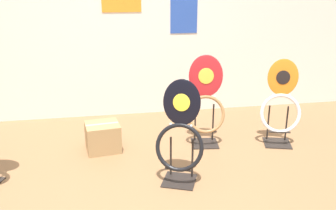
# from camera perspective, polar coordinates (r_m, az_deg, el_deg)

# --- Properties ---
(wall_back) EXTENTS (8.00, 0.07, 2.60)m
(wall_back) POSITION_cam_1_polar(r_m,az_deg,el_deg) (4.76, -6.02, 13.73)
(wall_back) COLOR silver
(wall_back) RESTS_ON ground_plane
(toilet_seat_display_orange_sun) EXTENTS (0.44, 0.35, 0.93)m
(toilet_seat_display_orange_sun) POSITION_cam_1_polar(r_m,az_deg,el_deg) (4.11, 16.79, -0.43)
(toilet_seat_display_orange_sun) COLOR black
(toilet_seat_display_orange_sun) RESTS_ON ground_plane
(toilet_seat_display_crimson_swirl) EXTENTS (0.42, 0.32, 0.96)m
(toilet_seat_display_crimson_swirl) POSITION_cam_1_polar(r_m,az_deg,el_deg) (3.95, 5.78, 0.34)
(toilet_seat_display_crimson_swirl) COLOR black
(toilet_seat_display_crimson_swirl) RESTS_ON ground_plane
(toilet_seat_display_jazz_black) EXTENTS (0.45, 0.37, 0.91)m
(toilet_seat_display_jazz_black) POSITION_cam_1_polar(r_m,az_deg,el_deg) (3.19, 1.85, -4.96)
(toilet_seat_display_jazz_black) COLOR black
(toilet_seat_display_jazz_black) RESTS_ON ground_plane
(storage_box) EXTENTS (0.38, 0.36, 0.29)m
(storage_box) POSITION_cam_1_polar(r_m,az_deg,el_deg) (3.95, -9.90, -4.81)
(storage_box) COLOR #A37F51
(storage_box) RESTS_ON ground_plane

